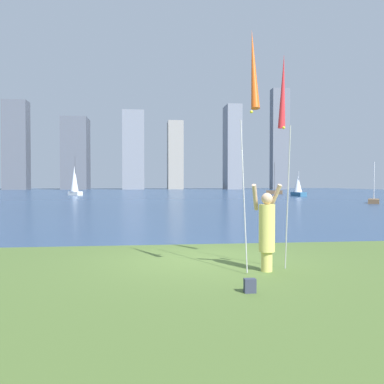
{
  "coord_description": "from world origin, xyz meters",
  "views": [
    {
      "loc": [
        -1.31,
        -9.52,
        1.83
      ],
      "look_at": [
        0.83,
        8.93,
        1.39
      ],
      "focal_mm": 38.02,
      "sensor_mm": 36.0,
      "label": 1
    }
  ],
  "objects": [
    {
      "name": "ground",
      "position": [
        0.0,
        50.95,
        -0.06
      ],
      "size": [
        120.0,
        138.0,
        0.12
      ],
      "color": "#4C662D"
    },
    {
      "name": "person",
      "position": [
        1.17,
        -1.44,
        0.88
      ],
      "size": [
        0.66,
        0.49,
        1.8
      ],
      "rotation": [
        0.0,
        0.0,
        0.27
      ],
      "color": "#D8CC66",
      "rests_on": "ground"
    },
    {
      "name": "kite_flag_left",
      "position": [
        0.71,
        -2.06,
        3.85
      ],
      "size": [
        0.16,
        1.24,
        4.71
      ],
      "color": "#B2B2B7",
      "rests_on": "ground"
    },
    {
      "name": "kite_flag_right",
      "position": [
        1.64,
        -1.04,
        3.69
      ],
      "size": [
        0.16,
        0.64,
        4.57
      ],
      "color": "#B2B2B7",
      "rests_on": "ground"
    },
    {
      "name": "bag",
      "position": [
        0.41,
        -2.99,
        0.12
      ],
      "size": [
        0.19,
        0.12,
        0.23
      ],
      "color": "#33384C",
      "rests_on": "ground"
    },
    {
      "name": "sailboat_1",
      "position": [
        18.96,
        42.54,
        1.21
      ],
      "size": [
        1.5,
        2.44,
        3.36
      ],
      "color": "#2D6084",
      "rests_on": "ground"
    },
    {
      "name": "sailboat_2",
      "position": [
        -11.3,
        50.07,
        1.96
      ],
      "size": [
        2.22,
        2.17,
        5.56
      ],
      "color": "white",
      "rests_on": "ground"
    },
    {
      "name": "sailboat_6",
      "position": [
        18.62,
        23.94,
        0.23
      ],
      "size": [
        2.05,
        2.58,
        3.62
      ],
      "color": "brown",
      "rests_on": "ground"
    },
    {
      "name": "sailboat_7",
      "position": [
        19.01,
        52.66,
        0.36
      ],
      "size": [
        2.57,
        1.44,
        5.0
      ],
      "color": "brown",
      "rests_on": "ground"
    },
    {
      "name": "skyline_tower_0",
      "position": [
        -33.64,
        97.78,
        11.22
      ],
      "size": [
        5.86,
        4.39,
        22.44
      ],
      "color": "#565B66",
      "rests_on": "ground"
    },
    {
      "name": "skyline_tower_1",
      "position": [
        -19.42,
        100.48,
        9.38
      ],
      "size": [
        6.56,
        7.95,
        18.76
      ],
      "color": "#565B66",
      "rests_on": "ground"
    },
    {
      "name": "skyline_tower_2",
      "position": [
        -4.31,
        101.16,
        10.41
      ],
      "size": [
        5.69,
        7.71,
        20.82
      ],
      "color": "gray",
      "rests_on": "ground"
    },
    {
      "name": "skyline_tower_3",
      "position": [
        6.98,
        102.28,
        9.26
      ],
      "size": [
        4.12,
        6.54,
        18.51
      ],
      "color": "gray",
      "rests_on": "ground"
    },
    {
      "name": "skyline_tower_4",
      "position": [
        22.15,
        98.29,
        11.23
      ],
      "size": [
        3.92,
        7.01,
        22.46
      ],
      "color": "gray",
      "rests_on": "ground"
    },
    {
      "name": "skyline_tower_5",
      "position": [
        34.99,
        97.2,
        13.53
      ],
      "size": [
        4.66,
        3.0,
        27.05
      ],
      "color": "slate",
      "rests_on": "ground"
    }
  ]
}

